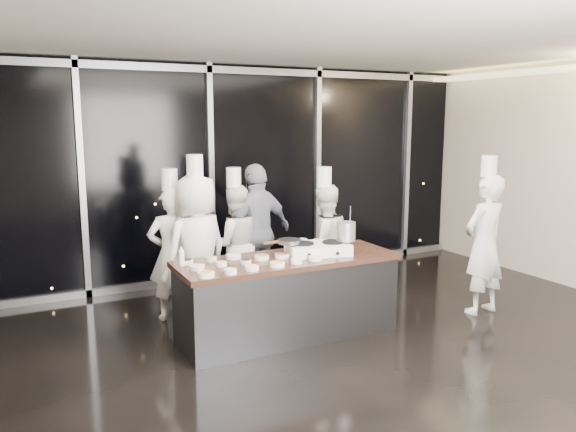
{
  "coord_description": "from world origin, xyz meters",
  "views": [
    {
      "loc": [
        -2.7,
        -4.44,
        2.39
      ],
      "look_at": [
        0.15,
        1.2,
        1.31
      ],
      "focal_mm": 35.0,
      "sensor_mm": 36.0,
      "label": 1
    }
  ],
  "objects_px": {
    "demo_counter": "(288,297)",
    "stock_pot": "(346,231)",
    "chef_far_left": "(172,252)",
    "chef_right": "(323,244)",
    "stove": "(318,248)",
    "chef_left": "(197,249)",
    "frying_pan": "(289,241)",
    "chef_center": "(235,244)",
    "guest": "(258,232)",
    "chef_side": "(484,243)"
  },
  "relations": [
    {
      "from": "chef_left",
      "to": "chef_right",
      "type": "height_order",
      "value": "chef_left"
    },
    {
      "from": "demo_counter",
      "to": "chef_center",
      "type": "height_order",
      "value": "chef_center"
    },
    {
      "from": "demo_counter",
      "to": "chef_left",
      "type": "xyz_separation_m",
      "value": [
        -0.76,
        0.84,
        0.44
      ]
    },
    {
      "from": "chef_far_left",
      "to": "chef_side",
      "type": "relative_size",
      "value": 0.93
    },
    {
      "from": "demo_counter",
      "to": "stove",
      "type": "distance_m",
      "value": 0.64
    },
    {
      "from": "stock_pot",
      "to": "chef_side",
      "type": "distance_m",
      "value": 1.87
    },
    {
      "from": "chef_far_left",
      "to": "chef_center",
      "type": "relative_size",
      "value": 1.02
    },
    {
      "from": "frying_pan",
      "to": "chef_far_left",
      "type": "bearing_deg",
      "value": 147.83
    },
    {
      "from": "demo_counter",
      "to": "stove",
      "type": "relative_size",
      "value": 3.18
    },
    {
      "from": "stock_pot",
      "to": "guest",
      "type": "height_order",
      "value": "guest"
    },
    {
      "from": "guest",
      "to": "chef_side",
      "type": "distance_m",
      "value": 2.88
    },
    {
      "from": "chef_right",
      "to": "chef_side",
      "type": "bearing_deg",
      "value": 140.16
    },
    {
      "from": "frying_pan",
      "to": "stove",
      "type": "bearing_deg",
      "value": -0.27
    },
    {
      "from": "stove",
      "to": "guest",
      "type": "height_order",
      "value": "guest"
    },
    {
      "from": "frying_pan",
      "to": "chef_side",
      "type": "height_order",
      "value": "chef_side"
    },
    {
      "from": "frying_pan",
      "to": "guest",
      "type": "xyz_separation_m",
      "value": [
        0.2,
        1.29,
        -0.15
      ]
    },
    {
      "from": "stove",
      "to": "chef_side",
      "type": "distance_m",
      "value": 2.18
    },
    {
      "from": "chef_side",
      "to": "stove",
      "type": "bearing_deg",
      "value": -17.38
    },
    {
      "from": "guest",
      "to": "stove",
      "type": "bearing_deg",
      "value": 78.69
    },
    {
      "from": "guest",
      "to": "chef_side",
      "type": "relative_size",
      "value": 0.93
    },
    {
      "from": "chef_far_left",
      "to": "chef_right",
      "type": "bearing_deg",
      "value": 171.74
    },
    {
      "from": "guest",
      "to": "chef_right",
      "type": "relative_size",
      "value": 1.01
    },
    {
      "from": "chef_left",
      "to": "chef_center",
      "type": "height_order",
      "value": "chef_left"
    },
    {
      "from": "chef_far_left",
      "to": "chef_right",
      "type": "relative_size",
      "value": 1.01
    },
    {
      "from": "stove",
      "to": "frying_pan",
      "type": "bearing_deg",
      "value": 179.73
    },
    {
      "from": "demo_counter",
      "to": "chef_side",
      "type": "distance_m",
      "value": 2.59
    },
    {
      "from": "chef_left",
      "to": "guest",
      "type": "height_order",
      "value": "chef_left"
    },
    {
      "from": "stock_pot",
      "to": "stove",
      "type": "bearing_deg",
      "value": 165.21
    },
    {
      "from": "frying_pan",
      "to": "chef_center",
      "type": "xyz_separation_m",
      "value": [
        -0.13,
        1.3,
        -0.27
      ]
    },
    {
      "from": "chef_center",
      "to": "guest",
      "type": "xyz_separation_m",
      "value": [
        0.33,
        -0.01,
        0.12
      ]
    },
    {
      "from": "frying_pan",
      "to": "stock_pot",
      "type": "distance_m",
      "value": 0.67
    },
    {
      "from": "stock_pot",
      "to": "guest",
      "type": "relative_size",
      "value": 0.12
    },
    {
      "from": "frying_pan",
      "to": "chef_side",
      "type": "distance_m",
      "value": 2.52
    },
    {
      "from": "frying_pan",
      "to": "chef_far_left",
      "type": "xyz_separation_m",
      "value": [
        -1.03,
        1.07,
        -0.24
      ]
    },
    {
      "from": "chef_center",
      "to": "chef_right",
      "type": "relative_size",
      "value": 0.99
    },
    {
      "from": "chef_far_left",
      "to": "chef_left",
      "type": "bearing_deg",
      "value": 127.25
    },
    {
      "from": "chef_far_left",
      "to": "frying_pan",
      "type": "bearing_deg",
      "value": 135.65
    },
    {
      "from": "stock_pot",
      "to": "chef_left",
      "type": "xyz_separation_m",
      "value": [
        -1.46,
        0.93,
        -0.25
      ]
    },
    {
      "from": "frying_pan",
      "to": "chef_side",
      "type": "xyz_separation_m",
      "value": [
        2.47,
        -0.48,
        -0.17
      ]
    },
    {
      "from": "frying_pan",
      "to": "chef_left",
      "type": "relative_size",
      "value": 0.23
    },
    {
      "from": "demo_counter",
      "to": "chef_left",
      "type": "height_order",
      "value": "chef_left"
    },
    {
      "from": "frying_pan",
      "to": "chef_center",
      "type": "height_order",
      "value": "chef_center"
    },
    {
      "from": "frying_pan",
      "to": "demo_counter",
      "type": "bearing_deg",
      "value": -107.99
    },
    {
      "from": "stove",
      "to": "chef_side",
      "type": "xyz_separation_m",
      "value": [
        2.14,
        -0.4,
        -0.07
      ]
    },
    {
      "from": "frying_pan",
      "to": "chef_left",
      "type": "height_order",
      "value": "chef_left"
    },
    {
      "from": "demo_counter",
      "to": "stock_pot",
      "type": "xyz_separation_m",
      "value": [
        0.7,
        -0.08,
        0.69
      ]
    },
    {
      "from": "demo_counter",
      "to": "guest",
      "type": "xyz_separation_m",
      "value": [
        0.25,
        1.37,
        0.46
      ]
    },
    {
      "from": "guest",
      "to": "frying_pan",
      "type": "bearing_deg",
      "value": 64.43
    },
    {
      "from": "stove",
      "to": "chef_left",
      "type": "height_order",
      "value": "chef_left"
    },
    {
      "from": "frying_pan",
      "to": "guest",
      "type": "height_order",
      "value": "guest"
    }
  ]
}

